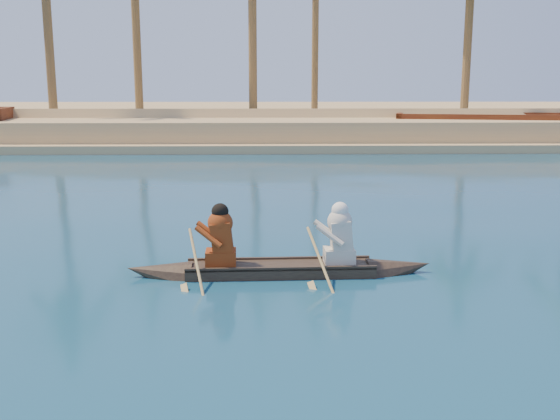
{
  "coord_description": "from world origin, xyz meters",
  "views": [
    {
      "loc": [
        -8.24,
        -4.72,
        2.72
      ],
      "look_at": [
        -7.96,
        6.15,
        0.62
      ],
      "focal_mm": 40.0,
      "sensor_mm": 36.0,
      "label": 1
    }
  ],
  "objects": [
    {
      "name": "palm_grove",
      "position": [
        0.0,
        35.0,
        8.0
      ],
      "size": [
        110.0,
        14.0,
        16.0
      ],
      "primitive_type": null,
      "color": "#30571E",
      "rests_on": "ground"
    },
    {
      "name": "sandy_embankment",
      "position": [
        0.0,
        46.89,
        0.53
      ],
      "size": [
        150.0,
        51.0,
        1.5
      ],
      "color": "tan",
      "rests_on": "ground"
    },
    {
      "name": "canoe",
      "position": [
        -8.0,
        4.27,
        0.24
      ],
      "size": [
        4.58,
        0.75,
        1.26
      ],
      "rotation": [
        0.0,
        0.0,
        0.03
      ],
      "color": "#3D3021",
      "rests_on": "ground"
    },
    {
      "name": "shrub_cluster",
      "position": [
        0.0,
        31.5,
        1.2
      ],
      "size": [
        100.0,
        6.0,
        2.4
      ],
      "primitive_type": null,
      "color": "#253F16",
      "rests_on": "ground"
    },
    {
      "name": "barge_mid",
      "position": [
        4.13,
        27.0,
        0.64
      ],
      "size": [
        11.52,
        6.16,
        1.83
      ],
      "rotation": [
        0.0,
        0.0,
        -0.24
      ],
      "color": "brown",
      "rests_on": "ground"
    }
  ]
}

